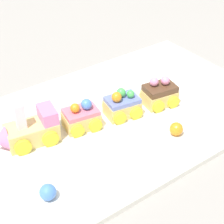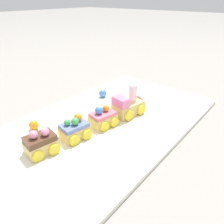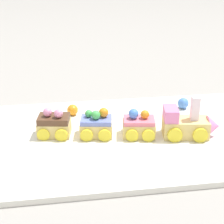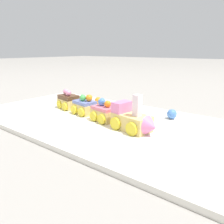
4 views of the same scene
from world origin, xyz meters
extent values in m
plane|color=gray|center=(0.00, 0.00, 0.00)|extent=(10.00, 10.00, 0.00)
cube|color=white|center=(0.00, 0.00, 0.01)|extent=(0.79, 0.41, 0.01)
cube|color=#E5C675|center=(0.12, -0.03, 0.03)|extent=(0.10, 0.07, 0.04)
cube|color=pink|center=(0.09, -0.02, 0.06)|extent=(0.04, 0.05, 0.03)
cone|color=pink|center=(0.18, -0.03, 0.04)|extent=(0.03, 0.05, 0.05)
cube|color=white|center=(0.14, -0.03, 0.06)|extent=(0.02, 0.02, 0.02)
cube|color=white|center=(0.14, -0.03, 0.08)|extent=(0.02, 0.02, 0.02)
cube|color=white|center=(0.14, -0.03, 0.09)|extent=(0.02, 0.02, 0.02)
cylinder|color=yellow|center=(0.14, -0.06, 0.03)|extent=(0.03, 0.01, 0.03)
cylinder|color=yellow|center=(0.15, 0.00, 0.03)|extent=(0.03, 0.01, 0.03)
cylinder|color=yellow|center=(0.09, -0.05, 0.03)|extent=(0.03, 0.01, 0.03)
cylinder|color=yellow|center=(0.10, 0.01, 0.03)|extent=(0.03, 0.01, 0.03)
cube|color=#E5C675|center=(0.02, -0.01, 0.03)|extent=(0.08, 0.06, 0.03)
cube|color=#E57084|center=(0.02, -0.01, 0.05)|extent=(0.07, 0.06, 0.01)
sphere|color=#4C84E0|center=(0.01, -0.01, 0.06)|extent=(0.02, 0.02, 0.02)
sphere|color=orange|center=(0.03, -0.01, 0.06)|extent=(0.02, 0.02, 0.02)
cylinder|color=yellow|center=(0.03, -0.04, 0.03)|extent=(0.03, 0.01, 0.03)
cylinder|color=yellow|center=(0.04, 0.01, 0.03)|extent=(0.03, 0.01, 0.03)
cylinder|color=yellow|center=(0.00, -0.03, 0.03)|extent=(0.03, 0.01, 0.03)
cylinder|color=yellow|center=(0.01, 0.02, 0.03)|extent=(0.03, 0.01, 0.03)
cube|color=#E5C675|center=(-0.07, 0.01, 0.03)|extent=(0.08, 0.06, 0.03)
cube|color=#6B7AC6|center=(-0.07, 0.01, 0.05)|extent=(0.07, 0.06, 0.01)
sphere|color=#4CBC56|center=(-0.09, 0.01, 0.06)|extent=(0.02, 0.02, 0.02)
sphere|color=#4CBC56|center=(-0.07, 0.00, 0.06)|extent=(0.02, 0.02, 0.02)
sphere|color=orange|center=(-0.05, 0.01, 0.06)|extent=(0.02, 0.02, 0.02)
cylinder|color=yellow|center=(-0.06, -0.02, 0.03)|extent=(0.03, 0.01, 0.03)
cylinder|color=yellow|center=(-0.05, 0.03, 0.03)|extent=(0.03, 0.01, 0.03)
cylinder|color=yellow|center=(-0.09, -0.02, 0.03)|extent=(0.03, 0.01, 0.03)
cylinder|color=yellow|center=(-0.09, 0.04, 0.03)|extent=(0.03, 0.01, 0.03)
cube|color=#E5C675|center=(-0.16, 0.02, 0.03)|extent=(0.08, 0.06, 0.03)
cube|color=brown|center=(-0.16, 0.02, 0.05)|extent=(0.07, 0.06, 0.01)
sphere|color=pink|center=(-0.17, 0.02, 0.07)|extent=(0.02, 0.02, 0.02)
sphere|color=pink|center=(-0.15, 0.01, 0.07)|extent=(0.02, 0.02, 0.02)
cylinder|color=yellow|center=(-0.15, -0.01, 0.03)|extent=(0.03, 0.01, 0.03)
cylinder|color=yellow|center=(-0.14, 0.04, 0.03)|extent=(0.03, 0.01, 0.03)
cylinder|color=yellow|center=(-0.18, 0.00, 0.03)|extent=(0.03, 0.01, 0.03)
cylinder|color=yellow|center=(-0.17, 0.05, 0.03)|extent=(0.03, 0.01, 0.03)
sphere|color=orange|center=(-0.12, 0.12, 0.03)|extent=(0.03, 0.03, 0.03)
sphere|color=#4C84E0|center=(0.16, 0.12, 0.03)|extent=(0.03, 0.03, 0.03)
camera|label=1|loc=(0.32, 0.51, 0.48)|focal=60.00mm
camera|label=2|loc=(-0.37, -0.36, 0.34)|focal=35.00mm
camera|label=3|loc=(-0.15, -0.72, 0.39)|focal=60.00mm
camera|label=4|loc=(0.39, -0.46, 0.20)|focal=35.00mm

